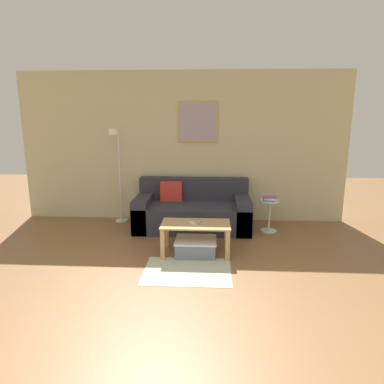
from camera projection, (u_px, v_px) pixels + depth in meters
The scene contains 11 objects.
ground_plane at pixel (142, 364), 2.57m from camera, with size 16.00×16.00×0.00m, color brown.
wall_back at pixel (183, 147), 5.89m from camera, with size 5.60×0.09×2.55m.
area_rug at pixel (187, 271), 4.10m from camera, with size 1.05×0.78×0.01m, color #B2B79E.
couch at pixel (192, 211), 5.64m from camera, with size 1.85×0.91×0.78m.
coffee_table at pixel (196, 230), 4.55m from camera, with size 0.91×0.48×0.43m.
storage_bin at pixel (196, 247), 4.57m from camera, with size 0.55×0.44×0.21m.
floor_lamp at pixel (117, 165), 5.68m from camera, with size 0.22×0.45×1.61m.
side_table at pixel (269, 213), 5.44m from camera, with size 0.30×0.30×0.51m.
book_stack at pixel (269, 199), 5.38m from camera, with size 0.21×0.18×0.06m.
remote_control at pixel (199, 222), 4.55m from camera, with size 0.04×0.15×0.02m, color #99999E.
cell_phone at pixel (193, 223), 4.54m from camera, with size 0.07×0.14×0.01m, color silver.
Camera 1 is at (0.51, -2.19, 1.84)m, focal length 32.00 mm.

